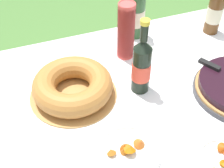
# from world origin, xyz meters

# --- Properties ---
(garden_table) EXTENTS (1.60, 1.02, 0.68)m
(garden_table) POSITION_xyz_m (0.00, 0.00, 0.62)
(garden_table) COLOR brown
(garden_table) RESTS_ON ground_plane
(tablecloth) EXTENTS (1.61, 1.03, 0.10)m
(tablecloth) POSITION_xyz_m (0.00, 0.00, 0.67)
(tablecloth) COLOR white
(tablecloth) RESTS_ON garden_table
(bundt_cake) EXTENTS (0.33, 0.33, 0.09)m
(bundt_cake) POSITION_xyz_m (-0.20, 0.13, 0.74)
(bundt_cake) COLOR #B78447
(bundt_cake) RESTS_ON tablecloth
(cup_stack) EXTENTS (0.07, 0.07, 0.25)m
(cup_stack) POSITION_xyz_m (0.08, 0.29, 0.82)
(cup_stack) COLOR #E04C47
(cup_stack) RESTS_ON tablecloth
(cider_bottle_green) EXTENTS (0.09, 0.09, 0.32)m
(cider_bottle_green) POSITION_xyz_m (0.18, 0.43, 0.81)
(cider_bottle_green) COLOR #2D562D
(cider_bottle_green) RESTS_ON tablecloth
(cider_bottle_amber) EXTENTS (0.07, 0.07, 0.32)m
(cider_bottle_amber) POSITION_xyz_m (0.53, 0.32, 0.81)
(cider_bottle_amber) COLOR brown
(cider_bottle_amber) RESTS_ON tablecloth
(juice_bottle_red) EXTENTS (0.07, 0.07, 0.31)m
(juice_bottle_red) POSITION_xyz_m (0.05, 0.08, 0.81)
(juice_bottle_red) COLOR black
(juice_bottle_red) RESTS_ON tablecloth
(snack_plate_near) EXTENTS (0.21, 0.21, 0.06)m
(snack_plate_near) POSITION_xyz_m (-0.11, -0.19, 0.70)
(snack_plate_near) COLOR white
(snack_plate_near) RESTS_ON tablecloth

